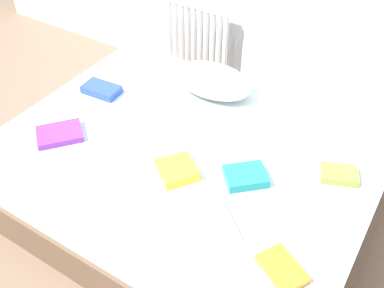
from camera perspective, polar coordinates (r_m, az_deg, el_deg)
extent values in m
plane|color=#7F6651|center=(2.75, -0.56, -8.10)|extent=(8.00, 8.00, 0.00)
cube|color=brown|center=(2.64, -0.58, -6.13)|extent=(2.00, 1.50, 0.28)
cube|color=silver|center=(2.47, -0.62, -2.22)|extent=(1.96, 1.46, 0.22)
cylinder|color=white|center=(3.71, -2.88, 14.47)|extent=(0.04, 0.04, 0.56)
cylinder|color=white|center=(3.68, -2.12, 14.26)|extent=(0.04, 0.04, 0.56)
cylinder|color=white|center=(3.65, -1.36, 14.05)|extent=(0.04, 0.04, 0.56)
cylinder|color=white|center=(3.62, -0.58, 13.83)|extent=(0.04, 0.04, 0.56)
cylinder|color=white|center=(3.59, 0.20, 13.61)|extent=(0.04, 0.04, 0.56)
cylinder|color=white|center=(3.57, 0.99, 13.38)|extent=(0.04, 0.04, 0.56)
cylinder|color=white|center=(3.54, 1.80, 13.14)|extent=(0.04, 0.04, 0.56)
cylinder|color=white|center=(3.52, 2.61, 12.90)|extent=(0.04, 0.04, 0.56)
cylinder|color=white|center=(3.49, 3.44, 12.65)|extent=(0.04, 0.04, 0.56)
cylinder|color=white|center=(3.47, 4.27, 12.40)|extent=(0.04, 0.04, 0.56)
cube|color=white|center=(3.46, 0.63, 17.31)|extent=(0.56, 0.04, 0.04)
cube|color=white|center=(3.71, 0.57, 9.93)|extent=(0.56, 0.04, 0.04)
ellipsoid|color=white|center=(2.76, 2.66, 8.15)|extent=(0.51, 0.32, 0.16)
cube|color=white|center=(2.01, 3.07, -10.24)|extent=(0.27, 0.25, 0.03)
cube|color=#2847B7|center=(2.83, -11.55, 6.87)|extent=(0.24, 0.15, 0.05)
cube|color=yellow|center=(2.22, -1.94, -3.38)|extent=(0.26, 0.26, 0.05)
cube|color=purple|center=(2.55, -16.63, 1.24)|extent=(0.29, 0.30, 0.04)
cube|color=teal|center=(2.21, 6.88, -4.15)|extent=(0.25, 0.25, 0.05)
cube|color=orange|center=(1.91, 11.49, -15.44)|extent=(0.24, 0.21, 0.03)
cube|color=#8CC638|center=(2.33, 18.33, -3.71)|extent=(0.21, 0.18, 0.04)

